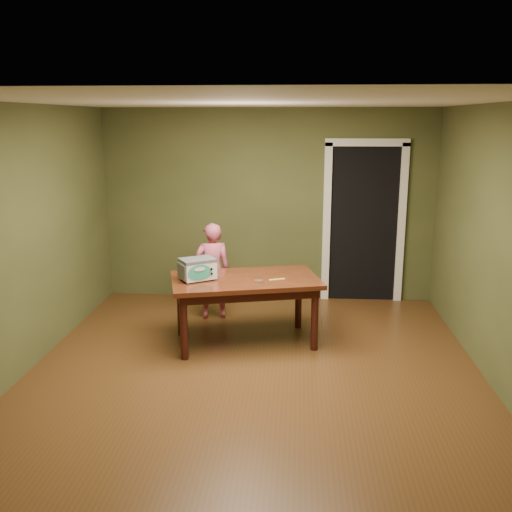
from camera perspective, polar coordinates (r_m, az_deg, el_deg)
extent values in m
plane|color=#4F3116|center=(5.76, -0.20, -11.59)|extent=(5.00, 5.00, 0.00)
cube|color=#4F522B|center=(7.80, 1.21, 5.08)|extent=(4.50, 0.02, 2.60)
cube|color=#4F522B|center=(2.96, -4.00, -9.30)|extent=(4.50, 0.02, 2.60)
cube|color=#4F522B|center=(5.95, -22.36, 1.39)|extent=(0.02, 5.00, 2.60)
cube|color=#4F522B|center=(5.64, 23.23, 0.68)|extent=(0.02, 5.00, 2.60)
cube|color=white|center=(5.22, -0.23, 15.21)|extent=(4.50, 5.00, 0.02)
cube|color=black|center=(8.17, 10.47, 3.47)|extent=(0.90, 0.60, 2.10)
cube|color=black|center=(7.86, 10.71, 3.07)|extent=(0.90, 0.02, 2.10)
cube|color=white|center=(7.81, 7.07, 3.13)|extent=(0.10, 0.06, 2.20)
cube|color=white|center=(7.92, 14.32, 2.96)|extent=(0.10, 0.06, 2.20)
cube|color=white|center=(7.73, 11.08, 11.09)|extent=(1.10, 0.06, 0.10)
cube|color=#37180C|center=(6.26, -1.10, -2.43)|extent=(1.77, 1.27, 0.05)
cube|color=black|center=(6.28, -1.09, -3.09)|extent=(1.63, 1.12, 0.10)
cylinder|color=black|center=(5.98, -7.22, -7.11)|extent=(0.08, 0.08, 0.70)
cylinder|color=black|center=(6.64, -7.56, -5.00)|extent=(0.08, 0.08, 0.70)
cylinder|color=black|center=(6.20, 5.88, -6.31)|extent=(0.08, 0.08, 0.70)
cylinder|color=black|center=(6.84, 4.27, -4.36)|extent=(0.08, 0.08, 0.70)
cylinder|color=#4C4F54|center=(6.08, -6.75, -2.69)|extent=(0.02, 0.02, 0.02)
cylinder|color=#4C4F54|center=(6.26, -7.40, -2.25)|extent=(0.02, 0.02, 0.02)
cylinder|color=#4C4F54|center=(6.19, -4.24, -2.35)|extent=(0.02, 0.02, 0.02)
cylinder|color=#4C4F54|center=(6.36, -4.94, -1.93)|extent=(0.02, 0.02, 0.02)
cube|color=silver|center=(6.19, -5.85, -1.35)|extent=(0.43, 0.40, 0.20)
cube|color=#4C4F54|center=(6.17, -5.87, -0.39)|extent=(0.44, 0.41, 0.03)
cube|color=#4C4F54|center=(6.13, -7.44, -1.55)|extent=(0.13, 0.20, 0.15)
cube|color=#4C4F54|center=(6.26, -4.29, -1.15)|extent=(0.13, 0.20, 0.15)
ellipsoid|color=teal|center=(6.06, -5.65, -1.66)|extent=(0.23, 0.15, 0.17)
cylinder|color=black|center=(6.11, -4.47, -1.31)|extent=(0.03, 0.02, 0.02)
cylinder|color=black|center=(6.12, -4.46, -1.77)|extent=(0.02, 0.02, 0.02)
cylinder|color=silver|center=(6.09, 0.26, -2.54)|extent=(0.10, 0.10, 0.02)
cylinder|color=#472D17|center=(6.09, 0.26, -2.48)|extent=(0.09, 0.09, 0.01)
cube|color=#DAD05F|center=(6.19, 2.11, -2.35)|extent=(0.18, 0.09, 0.01)
imported|color=#C14F6C|center=(7.10, -4.37, -1.52)|extent=(0.50, 0.38, 1.22)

